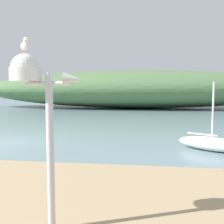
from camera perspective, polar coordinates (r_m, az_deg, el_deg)
name	(u,v)px	position (r m, az deg, el deg)	size (l,w,h in m)	color
ground_plane	(1,143)	(13.27, -24.18, -6.49)	(120.00, 120.00, 0.00)	gray
distant_hill	(135,89)	(37.48, 5.26, 5.27)	(47.54, 13.98, 5.61)	#517547
mast_structure	(34,87)	(4.17, -17.65, 5.56)	(1.16, 0.50, 2.91)	silver
seagull_on_radar	(25,45)	(4.27, -19.44, 14.43)	(0.27, 0.30, 0.24)	orange
sailboat_far_right	(212,143)	(11.35, 22.04, -6.75)	(2.99, 2.34, 2.90)	white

